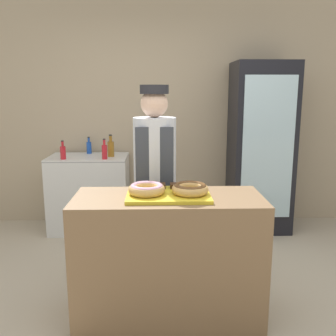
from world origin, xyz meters
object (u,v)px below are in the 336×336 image
object	(u,v)px
chest_freezer	(90,193)
bottle_blue	(89,147)
baker_person	(155,181)
beverage_fridge	(260,148)
bottle_amber	(111,148)
bottle_red_b	(105,151)
brownie_back_right	(176,186)
bottle_red	(63,152)
donut_chocolate_glaze	(190,188)
serving_tray	(168,195)
donut_light_glaze	(147,189)
brownie_back_left	(160,186)

from	to	relation	value
chest_freezer	bottle_blue	size ratio (longest dim) A/B	4.47
baker_person	bottle_blue	xyz separation A→B (m)	(-0.80, 1.43, 0.07)
chest_freezer	beverage_fridge	bearing A→B (deg)	-0.19
bottle_amber	bottle_red_b	world-z (taller)	bottle_amber
chest_freezer	bottle_blue	world-z (taller)	bottle_blue
brownie_back_right	bottle_red_b	distance (m)	1.61
bottle_red	donut_chocolate_glaze	bearing A→B (deg)	-51.96
chest_freezer	bottle_red_b	distance (m)	0.60
serving_tray	donut_chocolate_glaze	distance (m)	0.16
beverage_fridge	bottle_red_b	bearing A→B (deg)	-173.92
baker_person	bottle_amber	bearing A→B (deg)	112.94
serving_tray	bottle_amber	bearing A→B (deg)	109.24
serving_tray	bottle_red	bearing A→B (deg)	124.95
donut_light_glaze	bottle_red	size ratio (longest dim) A/B	1.21
bottle_red_b	chest_freezer	bearing A→B (deg)	138.32
bottle_red	bottle_red_b	distance (m)	0.46
brownie_back_left	chest_freezer	world-z (taller)	brownie_back_left
beverage_fridge	chest_freezer	bearing A→B (deg)	179.81
bottle_red_b	bottle_blue	distance (m)	0.45
baker_person	bottle_red_b	distance (m)	1.19
brownie_back_right	beverage_fridge	distance (m)	1.95
brownie_back_left	brownie_back_right	size ratio (longest dim) A/B	1.00
serving_tray	bottle_red_b	bearing A→B (deg)	112.55
baker_person	bottle_red	world-z (taller)	baker_person
baker_person	bottle_amber	world-z (taller)	baker_person
serving_tray	bottle_red	distance (m)	1.95
donut_chocolate_glaze	chest_freezer	size ratio (longest dim) A/B	0.28
bottle_amber	serving_tray	bearing A→B (deg)	-70.76
donut_chocolate_glaze	baker_person	xyz separation A→B (m)	(-0.25, 0.56, -0.08)
beverage_fridge	bottle_amber	bearing A→B (deg)	-179.06
brownie_back_right	bottle_red_b	world-z (taller)	bottle_red_b
bottle_red	bottle_red_b	size ratio (longest dim) A/B	0.92
brownie_back_right	beverage_fridge	size ratio (longest dim) A/B	0.04
bottle_amber	brownie_back_right	bearing A→B (deg)	-67.38
serving_tray	baker_person	size ratio (longest dim) A/B	0.34
donut_light_glaze	brownie_back_right	xyz separation A→B (m)	(0.21, 0.16, -0.02)
bottle_amber	bottle_red_b	bearing A→B (deg)	-106.94
serving_tray	brownie_back_right	xyz separation A→B (m)	(0.06, 0.14, 0.03)
bottle_amber	donut_light_glaze	bearing A→B (deg)	-75.34
beverage_fridge	chest_freezer	world-z (taller)	beverage_fridge
donut_light_glaze	serving_tray	bearing A→B (deg)	7.27
brownie_back_right	bottle_blue	xyz separation A→B (m)	(-0.96, 1.82, 0.01)
brownie_back_right	bottle_red	world-z (taller)	bottle_red
brownie_back_left	bottle_amber	bearing A→B (deg)	108.93
serving_tray	beverage_fridge	bearing A→B (deg)	57.89
bottle_amber	bottle_red_b	size ratio (longest dim) A/B	1.12
donut_chocolate_glaze	brownie_back_right	bearing A→B (deg)	119.00
brownie_back_right	bottle_amber	bearing A→B (deg)	112.62
bottle_red_b	donut_light_glaze	bearing A→B (deg)	-72.35
baker_person	bottle_amber	distance (m)	1.32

